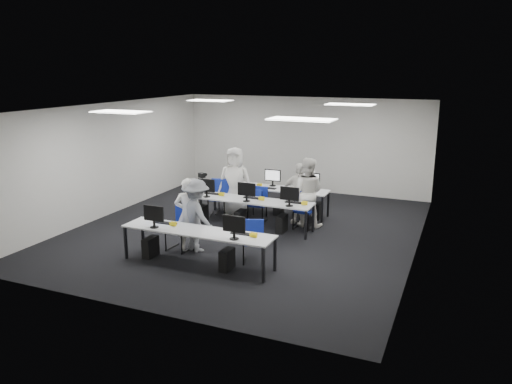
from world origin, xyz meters
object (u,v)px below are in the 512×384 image
at_px(desk_front, 198,233).
at_px(student_3, 299,193).
at_px(desk_mid, 250,201).
at_px(chair_2, 218,205).
at_px(student_0, 188,215).
at_px(chair_4, 304,217).
at_px(chair_6, 257,209).
at_px(chair_3, 258,211).
at_px(photographer, 196,215).
at_px(student_1, 307,192).
at_px(student_2, 235,182).
at_px(chair_5, 225,202).
at_px(chair_7, 304,214).
at_px(chair_1, 254,249).
at_px(chair_0, 180,236).

bearing_deg(desk_front, student_3, 74.21).
height_order(desk_front, desk_mid, same).
relative_size(chair_2, student_0, 0.61).
bearing_deg(desk_mid, chair_4, 21.95).
relative_size(desk_front, chair_6, 3.82).
xyz_separation_m(desk_front, chair_4, (1.26, 3.11, -0.40)).
relative_size(chair_3, photographer, 0.56).
height_order(desk_front, photographer, photographer).
bearing_deg(student_1, student_3, -35.98).
bearing_deg(student_3, desk_mid, -138.22).
bearing_deg(student_2, chair_2, -160.29).
distance_m(chair_2, student_3, 2.23).
bearing_deg(chair_2, desk_mid, -40.82).
distance_m(desk_front, student_0, 0.91).
xyz_separation_m(chair_2, chair_6, (1.06, 0.17, -0.05)).
relative_size(student_1, photographer, 1.09).
xyz_separation_m(chair_5, chair_7, (2.31, -0.16, -0.05)).
xyz_separation_m(chair_5, student_1, (2.40, -0.23, 0.56)).
distance_m(chair_1, student_1, 2.80).
distance_m(chair_7, photographer, 3.17).
xyz_separation_m(desk_mid, student_1, (1.25, 0.72, 0.19)).
xyz_separation_m(chair_0, student_2, (0.02, 2.80, 0.63)).
distance_m(chair_6, student_0, 2.79).
bearing_deg(chair_0, chair_1, 2.35).
height_order(desk_mid, chair_4, chair_4).
bearing_deg(student_0, chair_3, -126.19).
height_order(desk_front, chair_3, chair_3).
distance_m(chair_4, student_0, 3.11).
bearing_deg(desk_mid, chair_0, -112.13).
height_order(desk_front, chair_2, chair_2).
bearing_deg(chair_7, chair_3, -167.51).
bearing_deg(student_0, chair_5, -102.59).
height_order(chair_5, chair_7, chair_5).
distance_m(chair_3, chair_4, 1.29).
bearing_deg(student_2, desk_mid, -57.04).
height_order(chair_2, student_3, student_3).
height_order(chair_1, student_3, student_3).
xyz_separation_m(chair_0, student_3, (1.79, 2.85, 0.49)).
xyz_separation_m(desk_front, student_0, (-0.60, 0.67, 0.13)).
xyz_separation_m(chair_4, student_3, (-0.28, 0.36, 0.50)).
bearing_deg(student_0, desk_front, 108.38).
height_order(chair_2, student_1, student_1).
bearing_deg(chair_3, chair_7, 4.97).
distance_m(chair_1, student_0, 1.66).
relative_size(chair_2, chair_7, 1.17).
bearing_deg(chair_4, chair_1, -90.49).
bearing_deg(desk_front, chair_7, 71.05).
height_order(student_0, student_3, student_0).
height_order(student_0, photographer, student_0).
bearing_deg(chair_1, chair_4, 64.40).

